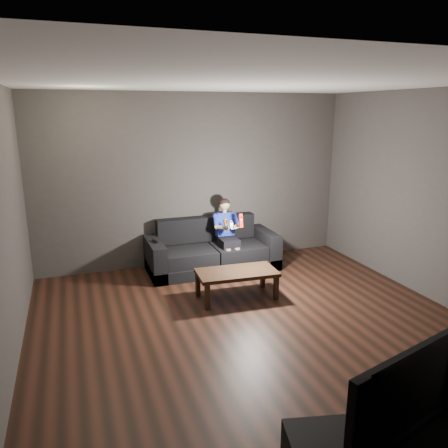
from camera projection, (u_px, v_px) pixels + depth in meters
name	position (u px, v px, depth m)	size (l,w,h in m)	color
floor	(257.00, 329.00, 4.98)	(5.00, 5.00, 0.00)	black
back_wall	(195.00, 180.00, 6.91)	(5.00, 0.04, 2.70)	#3B3834
front_wall	(448.00, 315.00, 2.36)	(5.00, 0.04, 2.70)	#3B3834
right_wall	(443.00, 199.00, 5.44)	(0.04, 5.00, 2.70)	#3B3834
ceiling	(262.00, 81.00, 4.29)	(5.00, 5.00, 0.02)	silver
sofa	(212.00, 253.00, 6.84)	(2.00, 0.86, 0.77)	black
child	(227.00, 228.00, 6.76)	(0.41, 0.51, 1.01)	black
wii_remote_red	(241.00, 221.00, 6.38)	(0.05, 0.08, 0.21)	red
nunchuk_white	(231.00, 225.00, 6.35)	(0.07, 0.09, 0.14)	white
wii_remote_black	(155.00, 241.00, 6.40)	(0.06, 0.15, 0.03)	black
coffee_table	(237.00, 275.00, 5.74)	(1.07, 0.58, 0.38)	black
tv	(393.00, 388.00, 2.68)	(1.09, 0.14, 0.63)	black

